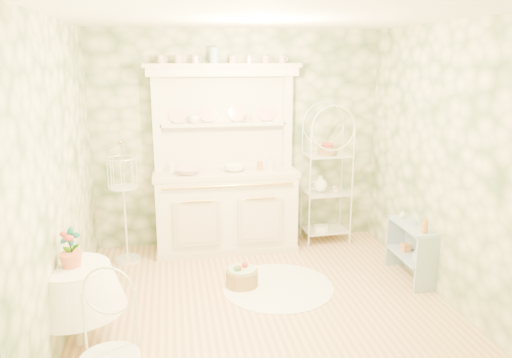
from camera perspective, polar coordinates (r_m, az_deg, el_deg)
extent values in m
plane|color=#D5B17E|center=(5.05, 1.00, -14.14)|extent=(3.60, 3.60, 0.00)
plane|color=white|center=(4.47, 1.15, 18.06)|extent=(3.60, 3.60, 0.00)
plane|color=beige|center=(4.60, -21.54, 0.01)|extent=(3.60, 3.60, 0.00)
plane|color=beige|center=(5.22, 20.88, 1.64)|extent=(3.60, 3.60, 0.00)
plane|color=beige|center=(6.32, -2.03, 4.56)|extent=(3.60, 3.60, 0.00)
plane|color=beige|center=(2.90, 7.86, -6.96)|extent=(3.60, 3.60, 0.00)
cube|color=white|center=(6.06, -3.52, 2.17)|extent=(1.87, 0.61, 2.29)
cube|color=white|center=(6.47, 8.07, 0.16)|extent=(0.55, 0.41, 1.71)
cube|color=#97B1C3|center=(5.73, 17.26, -8.00)|extent=(0.35, 0.73, 0.60)
cylinder|color=white|center=(4.51, -19.93, -13.26)|extent=(0.91, 0.91, 0.76)
cube|color=white|center=(3.58, -16.42, -18.67)|extent=(0.53, 0.53, 0.96)
cube|color=white|center=(5.98, -14.81, -2.88)|extent=(0.36, 0.36, 1.39)
cylinder|color=#A17E4A|center=(5.37, -1.62, -11.15)|extent=(0.37, 0.37, 0.20)
cylinder|color=white|center=(5.39, 2.51, -12.19)|extent=(1.18, 1.18, 0.01)
imported|color=white|center=(5.97, -7.73, 0.62)|extent=(0.36, 0.36, 0.07)
imported|color=white|center=(6.08, -2.45, 0.97)|extent=(0.34, 0.34, 0.08)
imported|color=white|center=(6.11, -7.05, 6.61)|extent=(0.17, 0.17, 0.10)
imported|color=white|center=(6.18, -0.87, 6.79)|extent=(0.12, 0.12, 0.09)
imported|color=#3F7238|center=(4.34, -20.42, -7.63)|extent=(0.18, 0.13, 0.32)
imported|color=#C57633|center=(5.40, 18.74, -5.15)|extent=(0.08, 0.08, 0.18)
imported|color=#92B7D1|center=(5.61, 17.57, -4.67)|extent=(0.06, 0.06, 0.10)
imported|color=silver|center=(5.82, 16.40, -3.96)|extent=(0.07, 0.07, 0.09)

